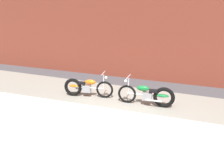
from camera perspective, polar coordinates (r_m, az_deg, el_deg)
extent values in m
plane|color=#47474C|center=(5.42, -2.53, -12.12)|extent=(80.00, 80.00, 0.00)
cube|color=gray|center=(6.87, 3.78, -5.45)|extent=(36.00, 3.50, 0.01)
cube|color=brown|center=(9.67, 11.37, 19.22)|extent=(36.00, 0.50, 6.05)
torus|color=black|center=(7.09, -2.33, -1.78)|extent=(0.68, 0.23, 0.68)
torus|color=black|center=(7.45, -12.16, -0.99)|extent=(0.74, 0.29, 0.73)
cylinder|color=silver|center=(7.23, -7.38, -1.18)|extent=(1.22, 0.33, 0.06)
cube|color=#99999E|center=(7.27, -7.97, -1.44)|extent=(0.36, 0.29, 0.28)
ellipsoid|color=orange|center=(7.14, -6.84, 0.61)|extent=(0.47, 0.28, 0.20)
ellipsoid|color=orange|center=(7.42, -11.83, -0.58)|extent=(0.47, 0.28, 0.10)
cube|color=black|center=(7.27, -9.54, 0.30)|extent=(0.32, 0.26, 0.08)
cylinder|color=silver|center=(7.00, -2.69, 0.63)|extent=(0.05, 0.05, 0.62)
cylinder|color=silver|center=(6.90, -2.73, 3.49)|extent=(0.16, 0.57, 0.03)
sphere|color=white|center=(6.93, -1.90, 2.02)|extent=(0.11, 0.11, 0.11)
cylinder|color=silver|center=(7.51, -9.35, -1.54)|extent=(0.55, 0.18, 0.06)
torus|color=black|center=(6.65, 4.74, -3.15)|extent=(0.68, 0.14, 0.68)
torus|color=black|center=(6.49, 16.00, -4.08)|extent=(0.74, 0.19, 0.73)
cylinder|color=silver|center=(6.53, 10.31, -3.40)|extent=(1.24, 0.16, 0.06)
cube|color=#99999E|center=(6.54, 10.99, -3.80)|extent=(0.34, 0.25, 0.28)
ellipsoid|color=#197A38|center=(6.46, 9.73, -1.34)|extent=(0.45, 0.23, 0.20)
ellipsoid|color=#197A38|center=(6.47, 15.60, -3.55)|extent=(0.45, 0.22, 0.10)
cube|color=black|center=(6.44, 12.86, -2.15)|extent=(0.30, 0.22, 0.08)
cylinder|color=silver|center=(6.54, 5.15, -0.64)|extent=(0.05, 0.05, 0.62)
cylinder|color=silver|center=(6.44, 5.24, 2.40)|extent=(0.08, 0.58, 0.03)
sphere|color=white|center=(6.51, 4.34, 0.95)|extent=(0.11, 0.11, 0.11)
cylinder|color=silver|center=(6.41, 12.91, -5.15)|extent=(0.55, 0.11, 0.06)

